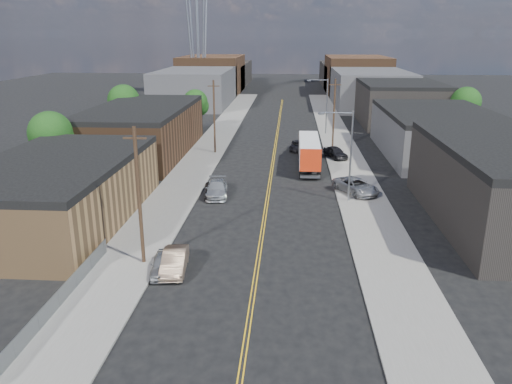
# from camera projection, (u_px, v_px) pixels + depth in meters

# --- Properties ---
(ground) EXTENTS (260.00, 260.00, 0.00)m
(ground) POSITION_uv_depth(u_px,v_px,m) (277.00, 134.00, 83.05)
(ground) COLOR black
(ground) RESTS_ON ground
(centerline) EXTENTS (0.32, 120.00, 0.01)m
(centerline) POSITION_uv_depth(u_px,v_px,m) (274.00, 154.00, 68.78)
(centerline) COLOR gold
(centerline) RESTS_ON ground
(sidewalk_left) EXTENTS (5.00, 140.00, 0.15)m
(sidewalk_left) POSITION_uv_depth(u_px,v_px,m) (206.00, 153.00, 69.39)
(sidewalk_left) COLOR slate
(sidewalk_left) RESTS_ON ground
(sidewalk_right) EXTENTS (5.00, 140.00, 0.15)m
(sidewalk_right) POSITION_uv_depth(u_px,v_px,m) (344.00, 155.00, 68.14)
(sidewalk_right) COLOR slate
(sidewalk_right) RESTS_ON ground
(warehouse_tan) EXTENTS (12.00, 22.00, 5.60)m
(warehouse_tan) POSITION_uv_depth(u_px,v_px,m) (58.00, 191.00, 43.45)
(warehouse_tan) COLOR olive
(warehouse_tan) RESTS_ON ground
(warehouse_brown) EXTENTS (12.00, 26.00, 6.60)m
(warehouse_brown) POSITION_uv_depth(u_px,v_px,m) (142.00, 130.00, 68.02)
(warehouse_brown) COLOR #442C1B
(warehouse_brown) RESTS_ON ground
(industrial_right_b) EXTENTS (14.00, 24.00, 6.10)m
(industrial_right_b) POSITION_uv_depth(u_px,v_px,m) (437.00, 133.00, 67.36)
(industrial_right_b) COLOR #3A3A3D
(industrial_right_b) RESTS_ON ground
(industrial_right_c) EXTENTS (14.00, 22.00, 7.60)m
(industrial_right_c) POSITION_uv_depth(u_px,v_px,m) (399.00, 102.00, 91.86)
(industrial_right_c) COLOR black
(industrial_right_c) RESTS_ON ground
(skyline_left_a) EXTENTS (16.00, 30.00, 8.00)m
(skyline_left_a) POSITION_uv_depth(u_px,v_px,m) (196.00, 87.00, 116.44)
(skyline_left_a) COLOR #3A3A3D
(skyline_left_a) RESTS_ON ground
(skyline_right_a) EXTENTS (16.00, 30.00, 8.00)m
(skyline_right_a) POSITION_uv_depth(u_px,v_px,m) (369.00, 88.00, 113.80)
(skyline_right_a) COLOR #3A3A3D
(skyline_right_a) RESTS_ON ground
(skyline_left_b) EXTENTS (16.00, 26.00, 10.00)m
(skyline_left_b) POSITION_uv_depth(u_px,v_px,m) (212.00, 74.00, 139.91)
(skyline_left_b) COLOR #442C1B
(skyline_left_b) RESTS_ON ground
(skyline_right_b) EXTENTS (16.00, 26.00, 10.00)m
(skyline_right_b) POSITION_uv_depth(u_px,v_px,m) (356.00, 75.00, 137.27)
(skyline_right_b) COLOR #442C1B
(skyline_right_b) RESTS_ON ground
(skyline_left_c) EXTENTS (16.00, 40.00, 7.00)m
(skyline_left_c) POSITION_uv_depth(u_px,v_px,m) (222.00, 74.00, 159.38)
(skyline_left_c) COLOR black
(skyline_left_c) RESTS_ON ground
(skyline_right_c) EXTENTS (16.00, 40.00, 7.00)m
(skyline_right_c) POSITION_uv_depth(u_px,v_px,m) (348.00, 75.00, 156.74)
(skyline_right_c) COLOR black
(skyline_right_c) RESTS_ON ground
(streetlight_near) EXTENTS (3.39, 0.25, 9.00)m
(streetlight_near) POSITION_uv_depth(u_px,v_px,m) (347.00, 149.00, 47.66)
(streetlight_near) COLOR gray
(streetlight_near) RESTS_ON ground
(streetlight_far) EXTENTS (3.39, 0.25, 9.00)m
(streetlight_far) POSITION_uv_depth(u_px,v_px,m) (324.00, 102.00, 80.94)
(streetlight_far) COLOR gray
(streetlight_far) RESTS_ON ground
(utility_pole_left_near) EXTENTS (1.60, 0.26, 10.00)m
(utility_pole_left_near) POSITION_uv_depth(u_px,v_px,m) (139.00, 196.00, 34.49)
(utility_pole_left_near) COLOR black
(utility_pole_left_near) RESTS_ON ground
(utility_pole_left_far) EXTENTS (1.60, 0.26, 10.00)m
(utility_pole_left_far) POSITION_uv_depth(u_px,v_px,m) (214.00, 116.00, 67.77)
(utility_pole_left_far) COLOR black
(utility_pole_left_far) RESTS_ON ground
(utility_pole_right) EXTENTS (1.60, 0.26, 10.00)m
(utility_pole_right) POSITION_uv_depth(u_px,v_px,m) (334.00, 114.00, 69.54)
(utility_pole_right) COLOR black
(utility_pole_right) RESTS_ON ground
(chainlink_fence) EXTENTS (0.05, 16.00, 1.22)m
(chainlink_fence) POSITION_uv_depth(u_px,v_px,m) (59.00, 299.00, 29.89)
(chainlink_fence) COLOR slate
(chainlink_fence) RESTS_ON ground
(tree_left_near) EXTENTS (4.85, 4.76, 7.91)m
(tree_left_near) POSITION_uv_depth(u_px,v_px,m) (51.00, 136.00, 54.54)
(tree_left_near) COLOR black
(tree_left_near) RESTS_ON ground
(tree_left_mid) EXTENTS (5.10, 5.04, 8.37)m
(tree_left_mid) POSITION_uv_depth(u_px,v_px,m) (124.00, 103.00, 78.22)
(tree_left_mid) COLOR black
(tree_left_mid) RESTS_ON ground
(tree_left_far) EXTENTS (4.35, 4.20, 6.97)m
(tree_left_far) POSITION_uv_depth(u_px,v_px,m) (196.00, 104.00, 84.49)
(tree_left_far) COLOR black
(tree_left_far) RESTS_ON ground
(tree_right_far) EXTENTS (4.85, 4.76, 7.91)m
(tree_right_far) POSITION_uv_depth(u_px,v_px,m) (466.00, 104.00, 79.50)
(tree_right_far) COLOR black
(tree_right_far) RESTS_ON ground
(semi_truck) EXTENTS (2.45, 14.02, 3.66)m
(semi_truck) POSITION_uv_depth(u_px,v_px,m) (309.00, 149.00, 62.23)
(semi_truck) COLOR silver
(semi_truck) RESTS_ON ground
(car_left_a) EXTENTS (2.14, 4.19, 1.37)m
(car_left_a) POSITION_uv_depth(u_px,v_px,m) (163.00, 264.00, 34.43)
(car_left_a) COLOR #9B9E9F
(car_left_a) RESTS_ON ground
(car_left_b) EXTENTS (2.02, 4.67, 1.49)m
(car_left_b) POSITION_uv_depth(u_px,v_px,m) (174.00, 261.00, 34.68)
(car_left_b) COLOR #7F6753
(car_left_b) RESTS_ON ground
(car_left_c) EXTENTS (2.78, 4.97, 1.31)m
(car_left_c) POSITION_uv_depth(u_px,v_px,m) (215.00, 190.00, 50.73)
(car_left_c) COLOR black
(car_left_c) RESTS_ON ground
(car_left_d) EXTENTS (2.65, 5.45, 1.53)m
(car_left_d) POSITION_uv_depth(u_px,v_px,m) (217.00, 189.00, 50.83)
(car_left_d) COLOR #AFB3B4
(car_left_d) RESTS_ON ground
(car_right_lot_a) EXTENTS (5.02, 6.08, 1.54)m
(car_right_lot_a) POSITION_uv_depth(u_px,v_px,m) (356.00, 186.00, 51.26)
(car_right_lot_a) COLOR #9A9C9F
(car_right_lot_a) RESTS_ON sidewalk_right
(car_right_lot_c) EXTENTS (3.37, 4.78, 1.51)m
(car_right_lot_c) POSITION_uv_depth(u_px,v_px,m) (336.00, 152.00, 65.90)
(car_right_lot_c) COLOR black
(car_right_lot_c) RESTS_ON sidewalk_right
(car_ahead_truck) EXTENTS (2.65, 5.03, 1.35)m
(car_ahead_truck) POSITION_uv_depth(u_px,v_px,m) (298.00, 146.00, 70.83)
(car_ahead_truck) COLOR black
(car_ahead_truck) RESTS_ON ground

